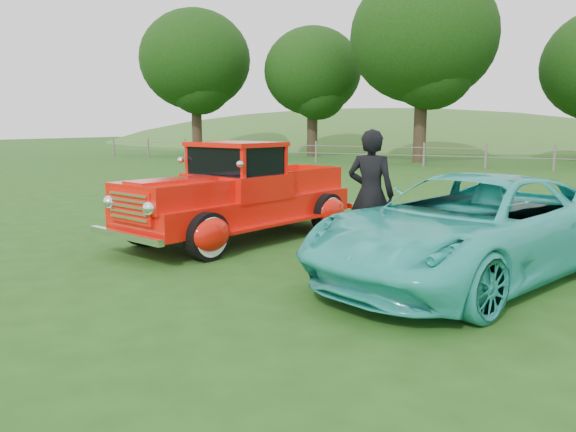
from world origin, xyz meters
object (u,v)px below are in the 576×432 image
at_px(tree_mid_west, 313,72).
at_px(man, 371,194).
at_px(teal_sedan, 469,228).
at_px(tree_far_west, 195,60).
at_px(red_pickup, 239,196).
at_px(tree_near_west, 423,37).

distance_m(tree_mid_west, man, 29.65).
bearing_deg(teal_sedan, man, -178.99).
height_order(tree_far_west, red_pickup, tree_far_west).
xyz_separation_m(tree_mid_west, teal_sedan, (14.68, -26.82, -4.84)).
distance_m(red_pickup, teal_sedan, 4.32).
bearing_deg(man, teal_sedan, 155.75).
xyz_separation_m(tree_mid_west, red_pickup, (10.46, -25.90, -4.75)).
bearing_deg(tree_mid_west, teal_sedan, -61.31).
bearing_deg(red_pickup, tree_far_west, 141.25).
relative_size(tree_far_west, teal_sedan, 1.94).
relative_size(tree_far_west, tree_mid_west, 1.17).
distance_m(tree_far_west, tree_mid_west, 8.30).
height_order(tree_far_west, tree_near_west, tree_near_west).
bearing_deg(tree_far_west, red_pickup, -52.32).
distance_m(tree_mid_west, tree_near_west, 8.63).
height_order(tree_mid_west, teal_sedan, tree_mid_west).
height_order(tree_near_west, teal_sedan, tree_near_west).
relative_size(red_pickup, man, 2.60).
xyz_separation_m(red_pickup, teal_sedan, (4.22, -0.92, -0.09)).
xyz_separation_m(red_pickup, man, (2.62, -0.32, 0.22)).
bearing_deg(tree_near_west, tree_mid_west, 159.44).
xyz_separation_m(tree_far_west, man, (21.08, -24.22, -5.48)).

